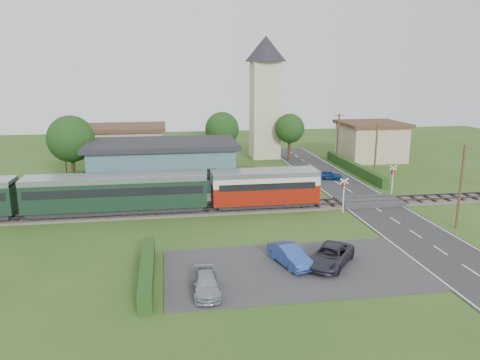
{
  "coord_description": "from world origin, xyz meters",
  "views": [
    {
      "loc": [
        -9.52,
        -39.84,
        12.95
      ],
      "look_at": [
        -2.55,
        4.0,
        2.39
      ],
      "focal_mm": 35.0,
      "sensor_mm": 36.0,
      "label": 1
    }
  ],
  "objects": [
    {
      "name": "utility_pole_c",
      "position": [
        14.2,
        10.0,
        3.63
      ],
      "size": [
        1.4,
        0.22,
        7.0
      ],
      "color": "#473321",
      "rests_on": "ground"
    },
    {
      "name": "car_park_blue",
      "position": [
        -1.58,
        -11.33,
        0.74
      ],
      "size": [
        2.48,
        4.27,
        1.33
      ],
      "primitive_type": "imported",
      "rotation": [
        0.0,
        0.0,
        0.28
      ],
      "color": "#2B479E",
      "rests_on": "car_park"
    },
    {
      "name": "crossing_signal_far",
      "position": [
        13.6,
        4.39,
        2.14
      ],
      "size": [
        0.84,
        0.28,
        3.28
      ],
      "color": "silver",
      "rests_on": "ground"
    },
    {
      "name": "tree_b",
      "position": [
        -2.0,
        23.0,
        5.02
      ],
      "size": [
        4.6,
        4.6,
        7.34
      ],
      "color": "#332316",
      "rests_on": "ground"
    },
    {
      "name": "crossing_signal_near",
      "position": [
        6.4,
        -0.41,
        2.14
      ],
      "size": [
        0.84,
        0.28,
        3.28
      ],
      "color": "silver",
      "rests_on": "ground"
    },
    {
      "name": "pedestrian_near",
      "position": [
        -2.69,
        5.09,
        1.23
      ],
      "size": [
        0.66,
        0.53,
        1.56
      ],
      "primitive_type": "imported",
      "rotation": [
        0.0,
        0.0,
        2.82
      ],
      "color": "gray",
      "rests_on": "platform"
    },
    {
      "name": "tree_a",
      "position": [
        -20.0,
        14.0,
        5.38
      ],
      "size": [
        5.2,
        5.2,
        8.0
      ],
      "color": "#332316",
      "rests_on": "ground"
    },
    {
      "name": "hedge_station",
      "position": [
        -10.0,
        15.5,
        0.65
      ],
      "size": [
        22.0,
        0.8,
        1.3
      ],
      "primitive_type": "cube",
      "color": "#193814",
      "rests_on": "ground"
    },
    {
      "name": "car_park",
      "position": [
        -1.5,
        -12.0,
        0.04
      ],
      "size": [
        17.0,
        9.0,
        0.08
      ],
      "primitive_type": "cube",
      "color": "#333335",
      "rests_on": "ground"
    },
    {
      "name": "hedge_carpark",
      "position": [
        -11.0,
        -12.0,
        0.6
      ],
      "size": [
        0.8,
        9.0,
        1.2
      ],
      "primitive_type": "cube",
      "color": "#193814",
      "rests_on": "ground"
    },
    {
      "name": "streetlamp_west",
      "position": [
        -22.0,
        20.0,
        3.04
      ],
      "size": [
        0.3,
        0.3,
        5.15
      ],
      "color": "#3F3F47",
      "rests_on": "ground"
    },
    {
      "name": "car_park_silver",
      "position": [
        -7.5,
        -14.5,
        0.63
      ],
      "size": [
        1.61,
        3.79,
        1.09
      ],
      "primitive_type": "imported",
      "rotation": [
        0.0,
        0.0,
        -0.02
      ],
      "color": "#929FAC",
      "rests_on": "car_park"
    },
    {
      "name": "equipment_hut",
      "position": [
        -18.0,
        5.2,
        1.75
      ],
      "size": [
        2.3,
        2.3,
        2.55
      ],
      "color": "beige",
      "rests_on": "platform"
    },
    {
      "name": "utility_pole_d",
      "position": [
        14.2,
        22.0,
        3.63
      ],
      "size": [
        1.4,
        0.22,
        7.0
      ],
      "color": "#473321",
      "rests_on": "ground"
    },
    {
      "name": "railway_track",
      "position": [
        0.0,
        2.0,
        0.11
      ],
      "size": [
        76.0,
        3.2,
        0.49
      ],
      "color": "#4C443D",
      "rests_on": "ground"
    },
    {
      "name": "station_building",
      "position": [
        -10.0,
        10.99,
        2.69
      ],
      "size": [
        16.0,
        9.0,
        5.3
      ],
      "color": "#3B6576",
      "rests_on": "ground"
    },
    {
      "name": "road",
      "position": [
        10.0,
        0.0,
        0.03
      ],
      "size": [
        6.0,
        70.0,
        0.05
      ],
      "primitive_type": "cube",
      "color": "#28282B",
      "rests_on": "ground"
    },
    {
      "name": "car_on_road",
      "position": [
        9.61,
        12.49,
        0.57
      ],
      "size": [
        3.27,
        2.02,
        1.04
      ],
      "primitive_type": "imported",
      "rotation": [
        0.0,
        0.0,
        1.29
      ],
      "color": "navy",
      "rests_on": "road"
    },
    {
      "name": "crossing_deck",
      "position": [
        10.0,
        2.0,
        0.23
      ],
      "size": [
        6.2,
        3.4,
        0.45
      ],
      "primitive_type": "cube",
      "color": "#333335",
      "rests_on": "ground"
    },
    {
      "name": "ground",
      "position": [
        0.0,
        0.0,
        0.0
      ],
      "size": [
        120.0,
        120.0,
        0.0
      ],
      "primitive_type": "plane",
      "color": "#2D4C19"
    },
    {
      "name": "hedge_roadside",
      "position": [
        14.2,
        16.0,
        0.6
      ],
      "size": [
        0.8,
        18.0,
        1.2
      ],
      "primitive_type": "cube",
      "color": "#193814",
      "rests_on": "ground"
    },
    {
      "name": "car_park_dark",
      "position": [
        1.09,
        -11.81,
        0.74
      ],
      "size": [
        4.63,
        5.05,
        1.31
      ],
      "primitive_type": "imported",
      "rotation": [
        0.0,
        0.0,
        -0.67
      ],
      "color": "#2B2B37",
      "rests_on": "car_park"
    },
    {
      "name": "house_east",
      "position": [
        20.0,
        24.0,
        2.8
      ],
      "size": [
        8.8,
        8.8,
        5.5
      ],
      "color": "tan",
      "rests_on": "ground"
    },
    {
      "name": "pedestrian_far",
      "position": [
        -16.36,
        5.04,
        1.29
      ],
      "size": [
        0.82,
        0.95,
        1.69
      ],
      "primitive_type": "imported",
      "rotation": [
        0.0,
        0.0,
        1.82
      ],
      "color": "gray",
      "rests_on": "platform"
    },
    {
      "name": "house_west",
      "position": [
        -15.0,
        25.0,
        2.79
      ],
      "size": [
        10.8,
        8.8,
        5.5
      ],
      "color": "tan",
      "rests_on": "ground"
    },
    {
      "name": "streetlamp_east",
      "position": [
        16.0,
        27.0,
        3.04
      ],
      "size": [
        0.3,
        0.3,
        5.15
      ],
      "color": "#3F3F47",
      "rests_on": "ground"
    },
    {
      "name": "tree_c",
      "position": [
        8.0,
        25.0,
        4.65
      ],
      "size": [
        4.2,
        4.2,
        6.78
      ],
      "color": "#332316",
      "rests_on": "ground"
    },
    {
      "name": "utility_pole_b",
      "position": [
        14.2,
        -6.0,
        3.63
      ],
      "size": [
        1.4,
        0.22,
        7.0
      ],
      "color": "#473321",
      "rests_on": "ground"
    },
    {
      "name": "train",
      "position": [
        -17.29,
        2.0,
        2.18
      ],
      "size": [
        43.2,
        2.9,
        3.4
      ],
      "color": "#232328",
      "rests_on": "ground"
    },
    {
      "name": "church_tower",
      "position": [
        5.0,
        28.0,
        10.23
      ],
      "size": [
        6.0,
        6.0,
        17.6
      ],
      "color": "beige",
      "rests_on": "ground"
    },
    {
      "name": "platform",
      "position": [
        -10.0,
        5.2,
        0.23
      ],
      "size": [
        30.0,
        3.0,
        0.45
      ],
      "primitive_type": "cube",
      "color": "gray",
      "rests_on": "ground"
    }
  ]
}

